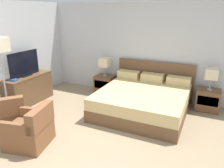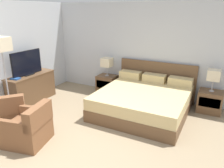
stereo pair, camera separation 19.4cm
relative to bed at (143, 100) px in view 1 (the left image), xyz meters
name	(u,v)px [view 1 (the left image)]	position (x,y,z in m)	size (l,w,h in m)	color
ground_plane	(65,160)	(-0.58, -2.30, -0.29)	(9.94, 9.94, 0.00)	#998466
wall_back	(136,50)	(-0.58, 1.04, 0.98)	(6.29, 0.06, 2.54)	silver
wall_left	(9,55)	(-3.16, -0.94, 0.98)	(0.06, 5.11, 2.54)	silver
bed	(143,100)	(0.00, 0.00, 0.00)	(2.05, 2.06, 1.03)	brown
nightstand_left	(105,84)	(-1.39, 0.73, -0.03)	(0.54, 0.45, 0.52)	brown
nightstand_right	(208,100)	(1.39, 0.73, -0.03)	(0.54, 0.45, 0.52)	brown
table_lamp_left	(105,63)	(-1.39, 0.73, 0.61)	(0.28, 0.28, 0.52)	#B7B7BC
table_lamp_right	(212,74)	(1.39, 0.73, 0.61)	(0.28, 0.28, 0.52)	#B7B7BC
dresser	(29,88)	(-2.87, -0.73, 0.08)	(0.48, 1.32, 0.74)	brown
tv	(24,64)	(-2.87, -0.79, 0.74)	(0.18, 0.91, 0.62)	black
book_red_cover	(13,80)	(-2.85, -1.20, 0.46)	(0.21, 0.15, 0.03)	#234C8E
armchair_by_window	(7,117)	(-2.23, -1.98, -0.01)	(0.97, 0.97, 0.76)	brown
armchair_companion	(30,131)	(-1.40, -2.18, -0.01)	(0.82, 0.81, 0.76)	brown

